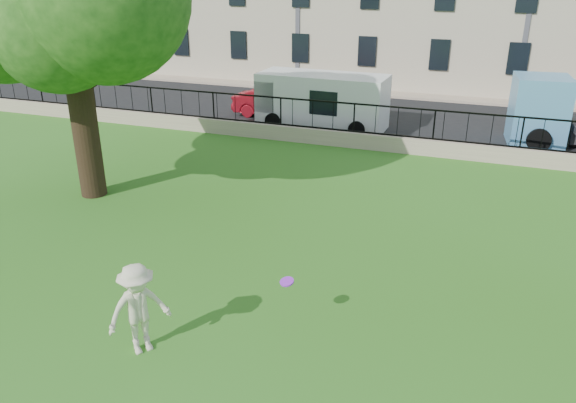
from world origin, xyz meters
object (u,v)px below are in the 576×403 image
at_px(man, 139,309).
at_px(white_van, 322,101).
at_px(red_sedan, 277,103).
at_px(frisbee, 287,282).

bearing_deg(man, white_van, 42.79).
height_order(red_sedan, white_van, white_van).
height_order(frisbee, white_van, white_van).
xyz_separation_m(frisbee, white_van, (-3.70, 14.41, 0.12)).
xyz_separation_m(man, frisbee, (2.23, 1.56, 0.15)).
relative_size(man, red_sedan, 0.44).
xyz_separation_m(man, red_sedan, (-3.97, 16.97, -0.22)).
bearing_deg(frisbee, man, -144.97).
distance_m(frisbee, white_van, 14.88).
bearing_deg(man, frisbee, -17.44).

